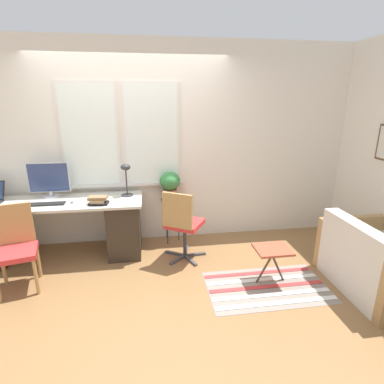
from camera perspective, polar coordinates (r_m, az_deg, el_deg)
name	(u,v)px	position (r m, az deg, el deg)	size (l,w,h in m)	color
ground_plane	(138,263)	(3.88, -10.24, -13.23)	(14.00, 14.00, 0.00)	olive
wall_back_with_window	(134,146)	(4.15, -11.06, 8.63)	(9.00, 0.12, 2.70)	white
wall_right_with_picture	(379,149)	(4.45, 32.01, 6.88)	(0.08, 9.00, 2.70)	white
desk	(60,227)	(4.16, -23.87, -6.18)	(2.08, 0.67, 0.75)	beige
monitor	(49,180)	(4.21, -25.59, 2.09)	(0.50, 0.21, 0.45)	silver
keyboard	(47,204)	(3.97, -25.95, -2.07)	(0.41, 0.11, 0.02)	black
mouse	(72,202)	(3.91, -21.88, -1.75)	(0.04, 0.06, 0.03)	slate
desk_lamp	(126,173)	(3.92, -12.49, 3.60)	(0.15, 0.15, 0.42)	#2D2D33
book_stack	(98,200)	(3.74, -17.42, -1.54)	(0.24, 0.17, 0.10)	black
desk_chair_wooden	(16,246)	(3.70, -30.56, -8.84)	(0.48, 0.49, 0.90)	#B2844C
office_chair_swivel	(182,223)	(3.69, -1.83, -5.96)	(0.55, 0.56, 0.92)	#47474C
couch_loveseat	(377,265)	(3.78, 31.74, -11.77)	(0.82, 1.10, 0.77)	silver
plant_stand	(170,204)	(4.18, -4.12, -2.27)	(0.26, 0.26, 0.64)	#333338
potted_plant	(170,184)	(4.09, -4.21, 1.62)	(0.28, 0.28, 0.38)	#9E6B4C
floor_rug_striped	(267,287)	(3.50, 14.07, -17.12)	(1.30, 0.76, 0.01)	gray
folding_stool	(272,252)	(3.42, 15.07, -10.97)	(0.37, 0.32, 0.42)	#B24C33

